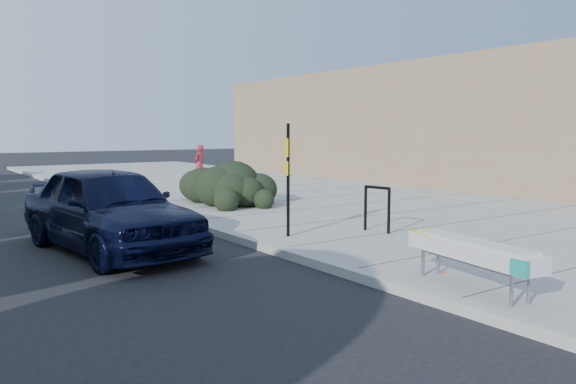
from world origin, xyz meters
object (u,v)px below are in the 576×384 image
object	(u,v)px
pedestrian	(199,164)
sign_post	(287,172)
bike_rack	(377,204)
bench	(472,251)
sedan_navy	(109,208)

from	to	relation	value
pedestrian	sign_post	bearing A→B (deg)	41.11
bike_rack	pedestrian	world-z (taller)	pedestrian
bench	bike_rack	size ratio (longest dim) A/B	2.26
sign_post	sedan_navy	size ratio (longest dim) A/B	0.47
sign_post	sedan_navy	world-z (taller)	sign_post
sedan_navy	pedestrian	distance (m)	12.78
bench	bike_rack	world-z (taller)	bike_rack
sign_post	pedestrian	world-z (taller)	sign_post
bike_rack	sign_post	world-z (taller)	sign_post
sign_post	pedestrian	distance (m)	12.59
bench	bike_rack	bearing A→B (deg)	71.95
bike_rack	pedestrian	xyz separation A→B (m)	(1.98, 12.66, 0.21)
sign_post	bike_rack	bearing A→B (deg)	-0.70
bench	pedestrian	xyz separation A→B (m)	(4.07, 16.68, 0.28)
sign_post	pedestrian	size ratio (longest dim) A/B	1.44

